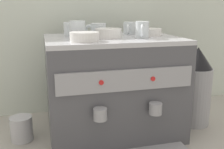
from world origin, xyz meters
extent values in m
plane|color=#9E998E|center=(0.00, 0.00, 0.00)|extent=(4.00, 4.00, 0.00)
cube|color=silver|center=(0.00, 0.38, 0.49)|extent=(2.80, 0.03, 0.98)
cube|color=#4C4C51|center=(0.00, 0.00, 0.24)|extent=(0.64, 0.48, 0.47)
cube|color=#B7B7BC|center=(0.00, 0.00, 0.48)|extent=(0.64, 0.48, 0.02)
cube|color=#939399|center=(0.00, -0.24, 0.34)|extent=(0.59, 0.01, 0.09)
cylinder|color=red|center=(-0.11, -0.25, 0.34)|extent=(0.02, 0.01, 0.02)
cylinder|color=red|center=(0.11, -0.25, 0.34)|extent=(0.02, 0.01, 0.02)
cylinder|color=#939399|center=(-0.12, -0.27, 0.21)|extent=(0.06, 0.06, 0.05)
cylinder|color=#939399|center=(0.12, -0.27, 0.21)|extent=(0.06, 0.06, 0.05)
cylinder|color=silver|center=(0.13, 0.11, 0.53)|extent=(0.07, 0.07, 0.06)
torus|color=silver|center=(0.11, 0.08, 0.53)|extent=(0.03, 0.05, 0.05)
cylinder|color=silver|center=(-0.19, 0.09, 0.53)|extent=(0.07, 0.07, 0.07)
torus|color=silver|center=(-0.18, 0.14, 0.53)|extent=(0.02, 0.05, 0.05)
cylinder|color=silver|center=(0.12, -0.08, 0.53)|extent=(0.06, 0.06, 0.08)
torus|color=silver|center=(0.11, -0.12, 0.53)|extent=(0.03, 0.05, 0.05)
cylinder|color=silver|center=(-0.05, 0.08, 0.53)|extent=(0.08, 0.08, 0.06)
torus|color=silver|center=(-0.09, 0.10, 0.53)|extent=(0.05, 0.04, 0.05)
cylinder|color=silver|center=(-0.17, 0.00, 0.53)|extent=(0.07, 0.07, 0.08)
torus|color=silver|center=(-0.19, 0.05, 0.53)|extent=(0.04, 0.06, 0.06)
cylinder|color=white|center=(-0.03, -0.03, 0.52)|extent=(0.12, 0.12, 0.04)
cylinder|color=white|center=(-0.03, -0.03, 0.50)|extent=(0.07, 0.07, 0.01)
cylinder|color=white|center=(0.20, 0.02, 0.51)|extent=(0.13, 0.13, 0.04)
cylinder|color=white|center=(0.20, 0.02, 0.50)|extent=(0.07, 0.07, 0.01)
cylinder|color=white|center=(-0.16, -0.13, 0.51)|extent=(0.12, 0.12, 0.04)
cylinder|color=white|center=(-0.16, -0.13, 0.50)|extent=(0.07, 0.07, 0.01)
cylinder|color=#939399|center=(0.47, -0.02, 0.16)|extent=(0.17, 0.17, 0.32)
cone|color=black|center=(0.47, -0.02, 0.37)|extent=(0.16, 0.16, 0.11)
cylinder|color=#B7B7BC|center=(-0.45, 0.02, 0.06)|extent=(0.11, 0.11, 0.12)
camera|label=1|loc=(-0.34, -1.26, 0.63)|focal=42.92mm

